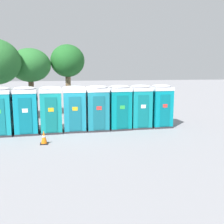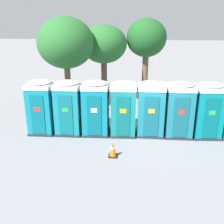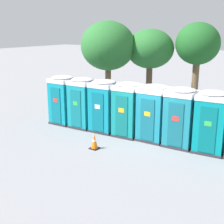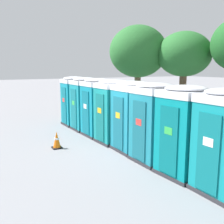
{
  "view_description": "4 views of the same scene",
  "coord_description": "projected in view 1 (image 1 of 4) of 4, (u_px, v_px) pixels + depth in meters",
  "views": [
    {
      "loc": [
        -0.49,
        -14.7,
        3.48
      ],
      "look_at": [
        2.14,
        -0.12,
        1.0
      ],
      "focal_mm": 42.0,
      "sensor_mm": 36.0,
      "label": 1
    },
    {
      "loc": [
        -0.56,
        -11.77,
        5.17
      ],
      "look_at": [
        -1.79,
        -0.3,
        1.06
      ],
      "focal_mm": 42.0,
      "sensor_mm": 36.0,
      "label": 2
    },
    {
      "loc": [
        5.96,
        -12.32,
        4.93
      ],
      "look_at": [
        -2.13,
        -0.32,
        1.0
      ],
      "focal_mm": 50.0,
      "sensor_mm": 36.0,
      "label": 3
    },
    {
      "loc": [
        7.83,
        -5.24,
        3.01
      ],
      "look_at": [
        -1.37,
        -0.28,
        1.22
      ],
      "focal_mm": 42.0,
      "sensor_mm": 36.0,
      "label": 4
    }
  ],
  "objects": [
    {
      "name": "ground_plane",
      "position": [
        75.0,
        130.0,
        14.93
      ],
      "size": [
        120.0,
        120.0,
        0.0
      ],
      "primitive_type": "plane",
      "color": "gray"
    },
    {
      "name": "portapotty_1",
      "position": [
        0.0,
        111.0,
        13.6
      ],
      "size": [
        1.22,
        1.23,
        2.54
      ],
      "color": "#2D2D33",
      "rests_on": "ground"
    },
    {
      "name": "portapotty_2",
      "position": [
        26.0,
        110.0,
        13.9
      ],
      "size": [
        1.28,
        1.25,
        2.54
      ],
      "color": "#2D2D33",
      "rests_on": "ground"
    },
    {
      "name": "portapotty_3",
      "position": [
        51.0,
        109.0,
        14.18
      ],
      "size": [
        1.23,
        1.27,
        2.54
      ],
      "color": "#2D2D33",
      "rests_on": "ground"
    },
    {
      "name": "portapotty_4",
      "position": [
        74.0,
        108.0,
        14.52
      ],
      "size": [
        1.24,
        1.21,
        2.54
      ],
      "color": "#2D2D33",
      "rests_on": "ground"
    },
    {
      "name": "portapotty_5",
      "position": [
        97.0,
        108.0,
        14.74
      ],
      "size": [
        1.27,
        1.24,
        2.54
      ],
      "color": "#2D2D33",
      "rests_on": "ground"
    },
    {
      "name": "portapotty_6",
      "position": [
        119.0,
        107.0,
        15.02
      ],
      "size": [
        1.32,
        1.29,
        2.54
      ],
      "color": "#2D2D33",
      "rests_on": "ground"
    },
    {
      "name": "portapotty_7",
      "position": [
        140.0,
        106.0,
        15.35
      ],
      "size": [
        1.2,
        1.22,
        2.54
      ],
      "color": "#2D2D33",
      "rests_on": "ground"
    },
    {
      "name": "portapotty_8",
      "position": [
        161.0,
        106.0,
        15.6
      ],
      "size": [
        1.23,
        1.26,
        2.54
      ],
      "color": "#2D2D33",
      "rests_on": "ground"
    },
    {
      "name": "street_tree_0",
      "position": [
        68.0,
        62.0,
        19.78
      ],
      "size": [
        2.56,
        2.56,
        5.25
      ],
      "color": "brown",
      "rests_on": "ground"
    },
    {
      "name": "street_tree_2",
      "position": [
        30.0,
        66.0,
        18.55
      ],
      "size": [
        2.88,
        2.88,
        4.88
      ],
      "color": "brown",
      "rests_on": "ground"
    },
    {
      "name": "traffic_cone",
      "position": [
        44.0,
        137.0,
        12.12
      ],
      "size": [
        0.36,
        0.36,
        0.64
      ],
      "color": "black",
      "rests_on": "ground"
    }
  ]
}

